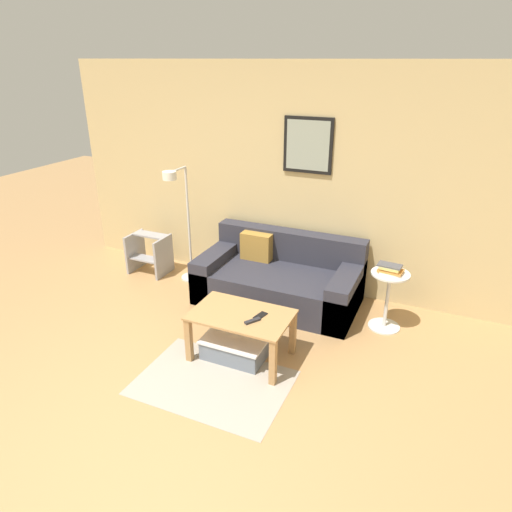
{
  "coord_description": "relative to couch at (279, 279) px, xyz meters",
  "views": [
    {
      "loc": [
        1.77,
        -1.92,
        2.56
      ],
      "look_at": [
        0.18,
        1.66,
        0.85
      ],
      "focal_mm": 32.0,
      "sensor_mm": 36.0,
      "label": 1
    }
  ],
  "objects": [
    {
      "name": "wall_back",
      "position": [
        -0.13,
        0.49,
        1.02
      ],
      "size": [
        5.6,
        0.09,
        2.55
      ],
      "color": "tan",
      "rests_on": "ground_plane"
    },
    {
      "name": "storage_bin",
      "position": [
        0.03,
        -1.15,
        -0.16
      ],
      "size": [
        0.59,
        0.45,
        0.2
      ],
      "color": "slate",
      "rests_on": "ground_plane"
    },
    {
      "name": "book_stack",
      "position": [
        1.2,
        -0.12,
        0.41
      ],
      "size": [
        0.26,
        0.19,
        0.09
      ],
      "color": "silver",
      "rests_on": "side_table"
    },
    {
      "name": "ground_plane",
      "position": [
        -0.14,
        -2.41,
        -0.26
      ],
      "size": [
        16.0,
        16.0,
        0.0
      ],
      "primitive_type": "plane",
      "color": "tan"
    },
    {
      "name": "couch",
      "position": [
        0.0,
        0.0,
        0.0
      ],
      "size": [
        1.77,
        0.93,
        0.74
      ],
      "color": "#2D2D38",
      "rests_on": "ground_plane"
    },
    {
      "name": "floor_lamp",
      "position": [
        -1.21,
        -0.07,
        0.57
      ],
      "size": [
        0.26,
        0.53,
        1.43
      ],
      "color": "silver",
      "rests_on": "ground_plane"
    },
    {
      "name": "step_stool",
      "position": [
        -1.8,
        0.02,
        0.01
      ],
      "size": [
        0.48,
        0.38,
        0.5
      ],
      "color": "#99999E",
      "rests_on": "ground_plane"
    },
    {
      "name": "area_rug",
      "position": [
        0.02,
        -1.6,
        -0.25
      ],
      "size": [
        1.28,
        0.9,
        0.01
      ],
      "primitive_type": "cube",
      "color": "#A39989",
      "rests_on": "ground_plane"
    },
    {
      "name": "coffee_table",
      "position": [
        0.08,
        -1.16,
        0.11
      ],
      "size": [
        0.9,
        0.57,
        0.45
      ],
      "color": "#AD7F4C",
      "rests_on": "ground_plane"
    },
    {
      "name": "side_table",
      "position": [
        1.21,
        -0.1,
        0.11
      ],
      "size": [
        0.38,
        0.38,
        0.62
      ],
      "color": "silver",
      "rests_on": "ground_plane"
    },
    {
      "name": "remote_control",
      "position": [
        0.23,
        -1.24,
        0.21
      ],
      "size": [
        0.12,
        0.15,
        0.02
      ],
      "primitive_type": "cube",
      "rotation": [
        0.0,
        0.0,
        -0.58
      ],
      "color": "#232328",
      "rests_on": "coffee_table"
    },
    {
      "name": "cell_phone",
      "position": [
        0.25,
        -1.12,
        0.2
      ],
      "size": [
        0.1,
        0.15,
        0.01
      ],
      "primitive_type": "cube",
      "rotation": [
        0.0,
        0.0,
        -0.23
      ],
      "color": "black",
      "rests_on": "coffee_table"
    }
  ]
}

